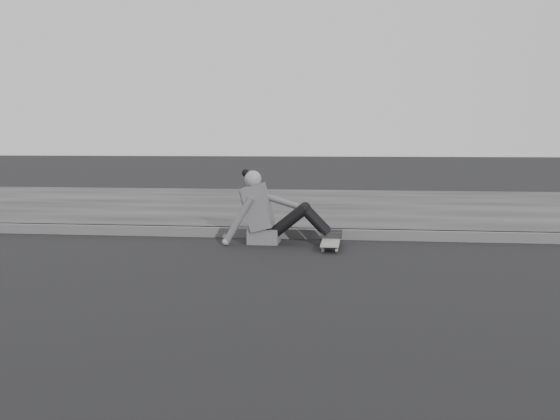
# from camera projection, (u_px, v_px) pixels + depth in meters

# --- Properties ---
(curb) EXTENTS (24.00, 0.16, 0.12)m
(curb) POSITION_uv_depth(u_px,v_px,m) (492.00, 237.00, 7.48)
(curb) COLOR #4E4E4E
(curb) RESTS_ON ground
(sidewalk) EXTENTS (24.00, 6.00, 0.12)m
(sidewalk) POSITION_uv_depth(u_px,v_px,m) (453.00, 209.00, 10.46)
(sidewalk) COLOR #363636
(sidewalk) RESTS_ON ground
(skateboard) EXTENTS (0.20, 0.78, 0.09)m
(skateboard) POSITION_uv_depth(u_px,v_px,m) (331.00, 242.00, 7.04)
(skateboard) COLOR gray
(skateboard) RESTS_ON ground
(seated_woman) EXTENTS (1.38, 0.46, 0.88)m
(seated_woman) POSITION_uv_depth(u_px,v_px,m) (269.00, 213.00, 7.34)
(seated_woman) COLOR #535355
(seated_woman) RESTS_ON ground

